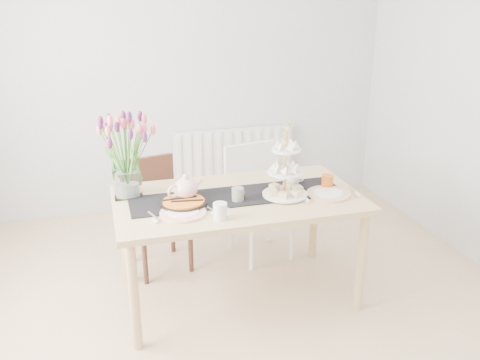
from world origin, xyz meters
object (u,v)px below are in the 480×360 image
object	(u,v)px
chair_brown	(154,205)
cream_jug	(293,179)
radiator	(234,158)
tulip_vase	(124,143)
dining_table	(238,207)
teapot	(186,189)
mug_grey	(238,195)
plate_right	(328,194)
tart_tin	(184,203)
mug_orange	(327,182)
plate_left	(183,213)
chair_white	(256,192)
cake_stand	(285,178)
mug_white	(220,211)

from	to	relation	value
chair_brown	cream_jug	world-z (taller)	chair_brown
radiator	tulip_vase	size ratio (longest dim) A/B	1.85
radiator	dining_table	bearing A→B (deg)	-104.36
tulip_vase	teapot	size ratio (longest dim) A/B	2.60
mug_grey	plate_right	world-z (taller)	mug_grey
radiator	tart_tin	distance (m)	1.95
mug_orange	plate_left	bearing A→B (deg)	133.82
chair_brown	plate_left	world-z (taller)	chair_brown
tart_tin	plate_left	bearing A→B (deg)	-101.78
chair_white	plate_right	xyz separation A→B (m)	(0.26, -0.74, 0.24)
teapot	mug_grey	world-z (taller)	teapot
mug_grey	plate_right	size ratio (longest dim) A/B	0.32
mug_grey	mug_orange	size ratio (longest dim) A/B	0.97
dining_table	mug_orange	distance (m)	0.64
cream_jug	plate_left	distance (m)	0.87
tulip_vase	tart_tin	size ratio (longest dim) A/B	2.20
dining_table	teapot	xyz separation A→B (m)	(-0.34, 0.04, 0.15)
tart_tin	mug_grey	distance (m)	0.35
mug_orange	cake_stand	bearing A→B (deg)	135.47
tulip_vase	chair_white	bearing A→B (deg)	20.80
chair_white	plate_right	world-z (taller)	chair_white
mug_white	plate_right	size ratio (longest dim) A/B	0.34
teapot	mug_orange	world-z (taller)	teapot
radiator	teapot	world-z (taller)	teapot
dining_table	plate_left	distance (m)	0.44
cake_stand	cream_jug	size ratio (longest dim) A/B	4.89
mug_white	mug_grey	bearing A→B (deg)	87.03
chair_white	mug_grey	xyz separation A→B (m)	(-0.34, -0.68, 0.28)
dining_table	mug_orange	world-z (taller)	mug_orange
chair_white	mug_white	bearing A→B (deg)	-130.57
teapot	mug_white	bearing A→B (deg)	-89.26
chair_brown	tart_tin	xyz separation A→B (m)	(0.12, -0.68, 0.28)
chair_brown	cake_stand	distance (m)	1.13
chair_brown	tulip_vase	bearing A→B (deg)	-129.80
radiator	chair_brown	world-z (taller)	chair_brown
chair_white	mug_white	world-z (taller)	chair_white
chair_brown	mug_grey	distance (m)	0.90
radiator	chair_white	bearing A→B (deg)	-95.83
radiator	dining_table	distance (m)	1.76
chair_brown	teapot	distance (m)	0.70
tulip_vase	plate_right	size ratio (longest dim) A/B	2.25
radiator	chair_white	size ratio (longest dim) A/B	1.35
cake_stand	mug_grey	size ratio (longest dim) A/B	4.75
mug_orange	teapot	bearing A→B (deg)	121.57
cream_jug	plate_right	xyz separation A→B (m)	(0.16, -0.24, -0.04)
chair_brown	teapot	bearing A→B (deg)	-88.85
cream_jug	tart_tin	size ratio (longest dim) A/B	0.30
teapot	tart_tin	xyz separation A→B (m)	(-0.03, -0.09, -0.06)
chair_brown	chair_white	size ratio (longest dim) A/B	0.95
cake_stand	plate_right	xyz separation A→B (m)	(0.28, -0.06, -0.12)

